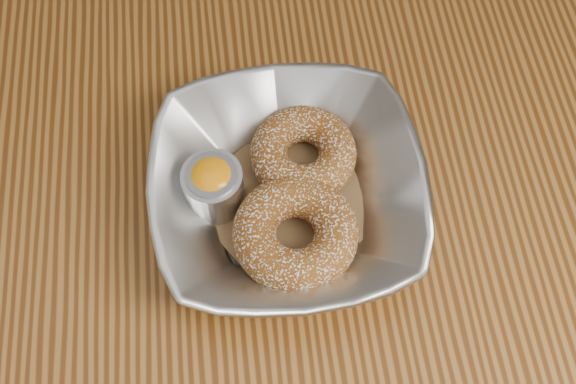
{
  "coord_description": "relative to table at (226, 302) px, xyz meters",
  "views": [
    {
      "loc": [
        0.04,
        -0.22,
        1.32
      ],
      "look_at": [
        0.07,
        0.05,
        0.78
      ],
      "focal_mm": 42.0,
      "sensor_mm": 36.0,
      "label": 1
    }
  ],
  "objects": [
    {
      "name": "serving_bowl",
      "position": [
        0.07,
        0.05,
        0.13
      ],
      "size": [
        0.25,
        0.25,
        0.06
      ],
      "primitive_type": "imported",
      "color": "#B2B5B9",
      "rests_on": "table"
    },
    {
      "name": "donut_back",
      "position": [
        0.09,
        0.09,
        0.13
      ],
      "size": [
        0.11,
        0.11,
        0.04
      ],
      "primitive_type": "torus",
      "rotation": [
        0.0,
        0.0,
        0.08
      ],
      "color": "brown",
      "rests_on": "parchment"
    },
    {
      "name": "table",
      "position": [
        0.0,
        0.0,
        0.0
      ],
      "size": [
        1.2,
        0.8,
        0.75
      ],
      "color": "brown",
      "rests_on": "ground_plane"
    },
    {
      "name": "donut_front",
      "position": [
        0.07,
        0.01,
        0.13
      ],
      "size": [
        0.12,
        0.12,
        0.04
      ],
      "primitive_type": "torus",
      "rotation": [
        0.0,
        0.0,
        -0.06
      ],
      "color": "brown",
      "rests_on": "parchment"
    },
    {
      "name": "ramekin",
      "position": [
        0.0,
        0.06,
        0.14
      ],
      "size": [
        0.05,
        0.05,
        0.06
      ],
      "color": "#B2B5B9",
      "rests_on": "table"
    },
    {
      "name": "parchment",
      "position": [
        0.07,
        0.05,
        0.11
      ],
      "size": [
        0.2,
        0.2,
        0.0
      ],
      "primitive_type": "cube",
      "rotation": [
        0.0,
        0.0,
        0.6
      ],
      "color": "brown",
      "rests_on": "table"
    }
  ]
}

